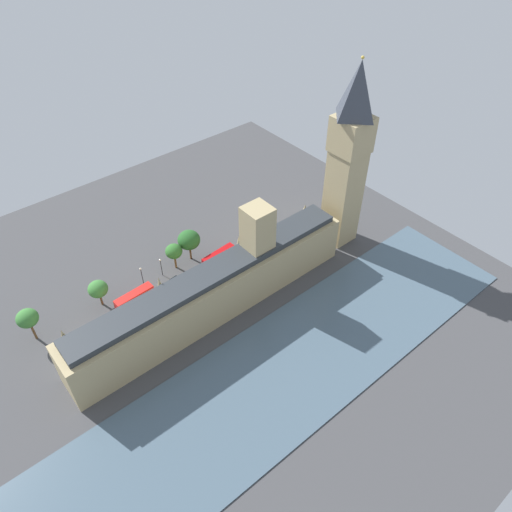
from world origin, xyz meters
name	(u,v)px	position (x,y,z in m)	size (l,w,h in m)	color
ground_plane	(211,306)	(0.00, 0.00, 0.00)	(148.39, 148.39, 0.00)	#424244
river_thames	(280,374)	(-27.13, 0.00, 0.12)	(30.13, 133.55, 0.25)	#475B6B
parliament_building	(218,288)	(-1.99, -1.29, 7.51)	(10.26, 78.39, 25.99)	tan
clock_tower	(349,156)	(-1.43, -46.06, 27.91)	(9.14, 9.14, 53.97)	tan
car_silver_leading	(265,242)	(9.81, -26.74, 0.88)	(2.00, 4.18, 1.74)	#B7B7BC
car_white_near_tower	(243,249)	(11.44, -19.99, 0.89)	(2.05, 4.21, 1.74)	silver
double_decker_bus_midblock	(219,258)	(11.18, -11.08, 2.63)	(3.33, 10.66, 4.75)	#B20C0F
car_yellow_cab_kerbside	(174,281)	(13.06, 2.82, 0.89)	(2.35, 4.77, 1.74)	gold
double_decker_bus_far_end	(135,299)	(12.43, 14.90, 2.63)	(3.13, 10.62, 4.75)	red
car_blue_corner	(106,325)	(10.80, 24.25, 0.89)	(2.09, 4.32, 1.74)	navy
pedestrian_trailing	(89,354)	(5.62, 31.27, 0.73)	(0.56, 0.65, 1.63)	navy
pedestrian_opposite_hall	(268,252)	(6.07, -24.93, 0.67)	(0.63, 0.62, 1.49)	navy
pedestrian_under_trees	(87,354)	(5.96, 31.65, 0.71)	(0.65, 0.65, 1.57)	#336B60
plane_tree_by_river_gate	(189,240)	(18.70, -6.44, 6.95)	(6.34, 6.34, 9.67)	brown
plane_tree_slot_10	(174,251)	(18.27, -1.07, 5.99)	(4.73, 4.73, 8.06)	brown
plane_tree_slot_11	(98,289)	(18.69, 21.39, 5.61)	(5.07, 5.07, 7.81)	brown
plane_tree_slot_12	(27,318)	(18.62, 38.89, 7.35)	(5.14, 5.14, 9.60)	brown
street_lamp_slot_13	(141,273)	(18.48, 9.29, 4.11)	(0.56, 0.56, 5.83)	black
street_lamp_slot_14	(161,264)	(17.99, 3.55, 4.21)	(0.56, 0.56, 5.99)	black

